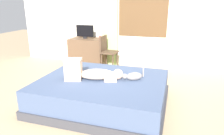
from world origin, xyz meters
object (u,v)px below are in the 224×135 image
(bed, at_px, (103,92))
(tv_monitor, at_px, (85,32))
(cat, at_px, (133,76))
(chair_by_desk, at_px, (107,50))
(person_lying, at_px, (91,73))
(desk, at_px, (88,52))
(cup, at_px, (100,37))

(bed, xyz_separation_m, tv_monitor, (-1.20, 2.01, 0.70))
(cat, relative_size, tv_monitor, 0.68)
(bed, xyz_separation_m, chair_by_desk, (-0.55, 1.84, 0.28))
(person_lying, xyz_separation_m, desk, (-0.97, 2.06, -0.20))
(cup, relative_size, chair_by_desk, 0.11)
(cup, bearing_deg, bed, -68.62)
(chair_by_desk, bearing_deg, tv_monitor, 165.75)
(tv_monitor, bearing_deg, chair_by_desk, -14.25)
(bed, relative_size, desk, 2.30)
(tv_monitor, bearing_deg, person_lying, -63.55)
(cup, xyz_separation_m, chair_by_desk, (0.24, -0.17, -0.28))
(bed, relative_size, person_lying, 2.22)
(desk, height_order, chair_by_desk, chair_by_desk)
(person_lying, height_order, chair_by_desk, chair_by_desk)
(person_lying, distance_m, cat, 0.69)
(person_lying, bearing_deg, desk, 115.11)
(person_lying, xyz_separation_m, cup, (-0.61, 2.06, 0.22))
(chair_by_desk, bearing_deg, cat, -59.26)
(bed, distance_m, desk, 2.32)
(desk, distance_m, cup, 0.55)
(person_lying, bearing_deg, cup, 106.41)
(desk, relative_size, cup, 9.79)
(cat, bearing_deg, bed, -167.70)
(bed, height_order, tv_monitor, tv_monitor)
(person_lying, relative_size, tv_monitor, 1.94)
(cup, distance_m, chair_by_desk, 0.40)
(bed, xyz_separation_m, cat, (0.49, 0.11, 0.30))
(bed, height_order, person_lying, person_lying)
(cat, bearing_deg, chair_by_desk, 120.74)
(cat, bearing_deg, cup, 123.77)
(chair_by_desk, bearing_deg, bed, -73.48)
(bed, xyz_separation_m, cup, (-0.79, 2.01, 0.56))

